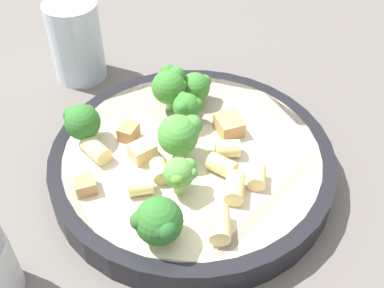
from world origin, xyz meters
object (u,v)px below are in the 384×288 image
object	(u,v)px
chicken_chunk_0	(142,151)
drinking_glass	(77,46)
rigatoni_6	(222,166)
rigatoni_7	(227,149)
chicken_chunk_1	(229,125)
broccoli_floret_3	(159,222)
broccoli_floret_6	(170,85)
chicken_chunk_3	(84,182)
broccoli_floret_0	(187,106)
rigatoni_2	(140,187)
rigatoni_3	(160,171)
rigatoni_1	(220,225)
rigatoni_5	(235,188)
broccoli_floret_5	(195,87)
pasta_bowl	(192,161)
rigatoni_4	(96,150)
broccoli_floret_1	(180,173)
broccoli_floret_4	(179,133)
rigatoni_0	(257,177)
broccoli_floret_2	(82,121)
chicken_chunk_2	(129,132)

from	to	relation	value
chicken_chunk_0	drinking_glass	xyz separation A→B (m)	(-0.20, 0.00, 0.00)
rigatoni_6	rigatoni_7	distance (m)	0.02
chicken_chunk_0	chicken_chunk_1	xyz separation A→B (m)	(0.01, 0.09, 0.00)
broccoli_floret_3	broccoli_floret_6	xyz separation A→B (m)	(-0.15, 0.08, 0.01)
rigatoni_6	chicken_chunk_3	xyz separation A→B (m)	(-0.04, -0.12, -0.00)
broccoli_floret_0	rigatoni_2	size ratio (longest dim) A/B	1.67
rigatoni_3	rigatoni_6	xyz separation A→B (m)	(0.02, 0.05, 0.00)
rigatoni_1	rigatoni_6	size ratio (longest dim) A/B	1.13
rigatoni_5	chicken_chunk_0	distance (m)	0.09
rigatoni_2	chicken_chunk_1	bearing A→B (deg)	107.29
rigatoni_6	broccoli_floret_3	bearing A→B (deg)	-62.89
broccoli_floret_5	chicken_chunk_3	distance (m)	0.15
pasta_bowl	chicken_chunk_3	world-z (taller)	chicken_chunk_3
rigatoni_4	rigatoni_5	world-z (taller)	same
broccoli_floret_5	rigatoni_4	bearing A→B (deg)	-75.53
rigatoni_1	rigatoni_4	size ratio (longest dim) A/B	1.01
broccoli_floret_1	rigatoni_4	xyz separation A→B (m)	(-0.07, -0.05, -0.01)
broccoli_floret_0	rigatoni_1	size ratio (longest dim) A/B	1.23
broccoli_floret_4	rigatoni_1	world-z (taller)	broccoli_floret_4
rigatoni_0	rigatoni_1	size ratio (longest dim) A/B	0.70
broccoli_floret_5	rigatoni_0	xyz separation A→B (m)	(0.13, -0.01, -0.01)
broccoli_floret_1	chicken_chunk_3	bearing A→B (deg)	-121.28
broccoli_floret_0	chicken_chunk_1	world-z (taller)	broccoli_floret_0
rigatoni_0	rigatoni_2	bearing A→B (deg)	-111.40
rigatoni_3	rigatoni_0	bearing A→B (deg)	57.30
chicken_chunk_3	rigatoni_6	bearing A→B (deg)	70.77
broccoli_floret_2	rigatoni_4	world-z (taller)	broccoli_floret_2
rigatoni_4	pasta_bowl	bearing A→B (deg)	66.61
broccoli_floret_6	rigatoni_5	distance (m)	0.13
rigatoni_7	broccoli_floret_3	bearing A→B (deg)	-58.87
rigatoni_2	chicken_chunk_2	bearing A→B (deg)	165.99
pasta_bowl	rigatoni_0	xyz separation A→B (m)	(0.06, 0.03, 0.02)
broccoli_floret_0	chicken_chunk_2	bearing A→B (deg)	-96.85
rigatoni_4	rigatoni_3	bearing A→B (deg)	39.28
rigatoni_2	broccoli_floret_0	bearing A→B (deg)	129.07
chicken_chunk_2	chicken_chunk_3	size ratio (longest dim) A/B	1.07
pasta_bowl	chicken_chunk_1	distance (m)	0.05
rigatoni_4	rigatoni_7	bearing A→B (deg)	63.34
broccoli_floret_0	rigatoni_0	xyz separation A→B (m)	(0.10, 0.02, -0.01)
broccoli_floret_2	rigatoni_3	world-z (taller)	broccoli_floret_2
broccoli_floret_3	rigatoni_7	bearing A→B (deg)	121.13
rigatoni_1	rigatoni_7	world-z (taller)	same
broccoli_floret_3	broccoli_floret_5	world-z (taller)	broccoli_floret_3
chicken_chunk_1	rigatoni_3	bearing A→B (deg)	-73.95
chicken_chunk_1	rigatoni_2	bearing A→B (deg)	-72.71
broccoli_floret_1	chicken_chunk_3	distance (m)	0.09
rigatoni_1	chicken_chunk_1	size ratio (longest dim) A/B	1.06
broccoli_floret_4	chicken_chunk_1	distance (m)	0.06
rigatoni_1	rigatoni_2	distance (m)	0.08
broccoli_floret_5	rigatoni_3	bearing A→B (deg)	-43.70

